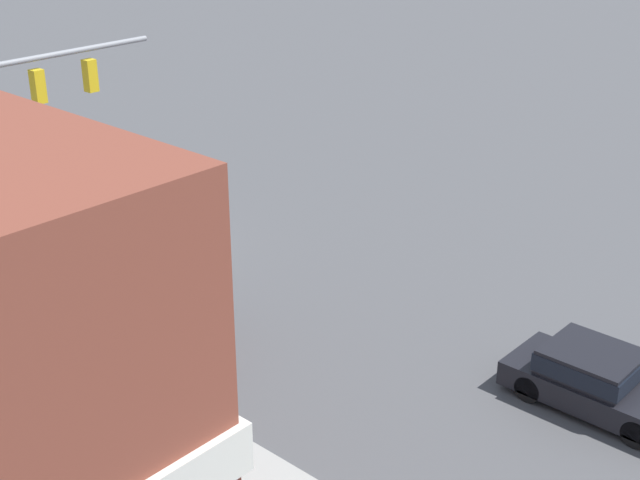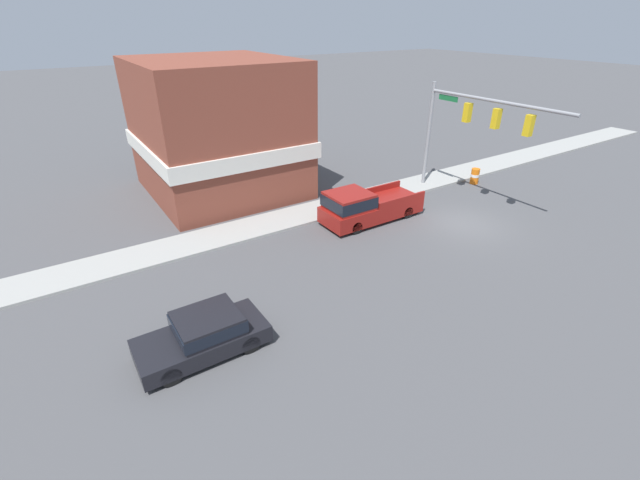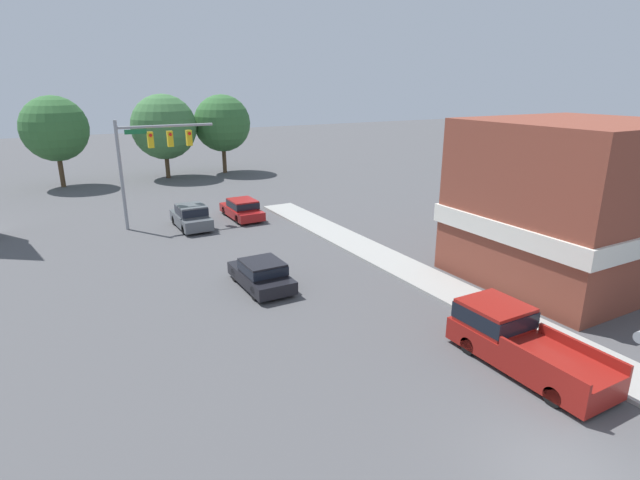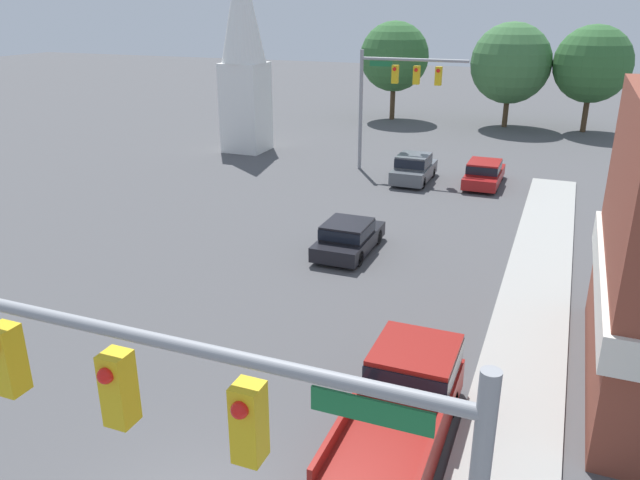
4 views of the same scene
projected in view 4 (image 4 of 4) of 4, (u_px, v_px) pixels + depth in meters
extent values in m
cylinder|color=gray|center=(124.00, 333.00, 7.77)|extent=(8.86, 0.18, 0.18)
cube|color=gold|center=(249.00, 422.00, 7.48)|extent=(0.36, 0.36, 1.05)
sphere|color=red|center=(240.00, 410.00, 7.19)|extent=(0.22, 0.22, 0.22)
cube|color=gold|center=(119.00, 388.00, 8.14)|extent=(0.36, 0.36, 1.05)
sphere|color=red|center=(106.00, 376.00, 7.86)|extent=(0.22, 0.22, 0.22)
cube|color=gold|center=(8.00, 359.00, 8.80)|extent=(0.36, 0.36, 1.05)
cube|color=#196B38|center=(371.00, 411.00, 6.75)|extent=(1.40, 0.04, 0.30)
cylinder|color=gray|center=(361.00, 111.00, 38.41)|extent=(0.22, 0.22, 7.28)
cylinder|color=gray|center=(414.00, 60.00, 36.20)|extent=(6.36, 0.18, 0.18)
cube|color=gold|center=(395.00, 74.00, 36.88)|extent=(0.36, 0.36, 1.05)
sphere|color=red|center=(394.00, 69.00, 36.60)|extent=(0.22, 0.22, 0.22)
cube|color=gold|center=(417.00, 75.00, 36.44)|extent=(0.36, 0.36, 1.05)
sphere|color=red|center=(416.00, 70.00, 36.15)|extent=(0.22, 0.22, 0.22)
cube|color=gold|center=(438.00, 76.00, 35.99)|extent=(0.36, 0.36, 1.05)
sphere|color=red|center=(438.00, 71.00, 35.70)|extent=(0.22, 0.22, 0.22)
cube|color=#196B38|center=(381.00, 64.00, 36.99)|extent=(1.40, 0.04, 0.30)
cylinder|color=black|center=(340.00, 232.00, 27.75)|extent=(0.22, 0.66, 0.66)
cylinder|color=black|center=(378.00, 237.00, 27.16)|extent=(0.22, 0.66, 0.66)
cylinder|color=black|center=(319.00, 252.00, 25.47)|extent=(0.22, 0.66, 0.66)
cylinder|color=black|center=(358.00, 258.00, 24.87)|extent=(0.22, 0.66, 0.66)
cube|color=black|center=(349.00, 241.00, 26.26)|extent=(1.94, 4.24, 0.60)
cube|color=black|center=(347.00, 229.00, 25.82)|extent=(1.78, 2.04, 0.61)
cube|color=black|center=(347.00, 229.00, 25.82)|extent=(1.80, 2.12, 0.43)
cylinder|color=black|center=(473.00, 172.00, 37.55)|extent=(0.22, 0.66, 0.66)
cylinder|color=black|center=(501.00, 175.00, 36.98)|extent=(0.22, 0.66, 0.66)
cylinder|color=black|center=(465.00, 184.00, 35.09)|extent=(0.22, 0.66, 0.66)
cylinder|color=black|center=(495.00, 187.00, 34.52)|extent=(0.22, 0.66, 0.66)
cube|color=maroon|center=(484.00, 177.00, 35.98)|extent=(1.88, 4.57, 0.61)
cube|color=maroon|center=(484.00, 167.00, 35.52)|extent=(1.73, 2.19, 0.65)
cube|color=black|center=(484.00, 167.00, 35.52)|extent=(1.75, 2.28, 0.45)
cylinder|color=black|center=(405.00, 169.00, 38.20)|extent=(0.22, 0.66, 0.66)
cylinder|color=black|center=(433.00, 172.00, 37.62)|extent=(0.22, 0.66, 0.66)
cylinder|color=black|center=(394.00, 180.00, 35.92)|extent=(0.22, 0.66, 0.66)
cylinder|color=black|center=(423.00, 183.00, 35.34)|extent=(0.22, 0.66, 0.66)
cube|color=#51565B|center=(414.00, 172.00, 36.69)|extent=(1.90, 4.24, 0.75)
cube|color=#51565B|center=(414.00, 161.00, 36.21)|extent=(1.75, 2.04, 0.72)
cube|color=black|center=(414.00, 161.00, 36.21)|extent=(1.77, 2.12, 0.50)
cylinder|color=black|center=(379.00, 388.00, 16.50)|extent=(0.22, 0.66, 0.66)
cylinder|color=black|center=(451.00, 404.00, 15.84)|extent=(0.22, 0.66, 0.66)
cylinder|color=black|center=(331.00, 477.00, 13.40)|extent=(0.22, 0.66, 0.66)
cube|color=maroon|center=(397.00, 427.00, 14.52)|extent=(2.13, 5.76, 0.85)
cube|color=maroon|center=(415.00, 362.00, 15.60)|extent=(2.03, 2.19, 0.85)
cube|color=black|center=(415.00, 362.00, 15.60)|extent=(2.05, 2.28, 0.59)
cube|color=maroon|center=(338.00, 428.00, 13.57)|extent=(0.12, 3.27, 0.35)
cube|color=maroon|center=(430.00, 450.00, 12.88)|extent=(0.12, 3.27, 0.35)
cube|color=white|center=(246.00, 108.00, 43.50)|extent=(2.77, 2.77, 6.07)
cone|color=white|center=(242.00, 4.00, 41.10)|extent=(3.05, 3.05, 7.42)
cylinder|color=#4C3823|center=(392.00, 104.00, 56.06)|extent=(0.44, 0.44, 2.78)
sphere|color=#336633|center=(394.00, 56.00, 54.60)|extent=(5.99, 5.99, 5.99)
cylinder|color=#4C3823|center=(505.00, 113.00, 52.68)|extent=(0.44, 0.44, 2.29)
sphere|color=#3D703D|center=(511.00, 63.00, 51.22)|extent=(6.54, 6.54, 6.54)
cylinder|color=#4C3823|center=(585.00, 115.00, 50.56)|extent=(0.44, 0.44, 2.65)
sphere|color=#336633|center=(593.00, 64.00, 49.12)|extent=(6.03, 6.03, 6.03)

